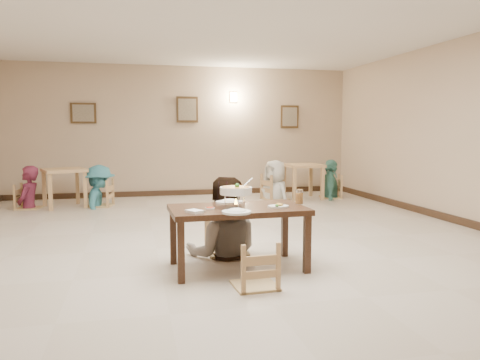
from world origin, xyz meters
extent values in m
plane|color=#C2B3A2|center=(0.00, 0.00, 0.00)|extent=(10.00, 10.00, 0.00)
plane|color=silver|center=(0.00, 0.00, 3.00)|extent=(10.00, 10.00, 0.00)
plane|color=tan|center=(0.00, 5.00, 1.50)|extent=(10.00, 0.00, 10.00)
cube|color=#322014|center=(0.00, 4.97, 0.06)|extent=(8.00, 0.06, 0.12)
cube|color=#3E2A15|center=(-2.20, 4.96, 1.90)|extent=(0.55, 0.03, 0.45)
cube|color=gray|center=(-2.20, 4.94, 1.90)|extent=(0.45, 0.01, 0.37)
cube|color=#3E2A15|center=(0.10, 4.96, 2.00)|extent=(0.50, 0.03, 0.60)
cube|color=gray|center=(0.10, 4.94, 2.00)|extent=(0.41, 0.01, 0.49)
cube|color=#3E2A15|center=(2.60, 4.96, 1.85)|extent=(0.45, 0.03, 0.55)
cube|color=gray|center=(2.60, 4.94, 1.85)|extent=(0.37, 0.01, 0.45)
cube|color=#FFD88C|center=(1.20, 4.96, 2.30)|extent=(0.16, 0.05, 0.22)
cube|color=#3E2517|center=(-0.05, -1.08, 0.65)|extent=(1.48, 0.86, 0.06)
cube|color=#3E2517|center=(-0.71, -1.44, 0.31)|extent=(0.07, 0.07, 0.62)
cube|color=#3E2517|center=(0.62, -1.41, 0.31)|extent=(0.07, 0.07, 0.62)
cube|color=#3E2517|center=(-0.73, -0.74, 0.31)|extent=(0.07, 0.07, 0.62)
cube|color=#3E2517|center=(0.61, -0.71, 0.31)|extent=(0.07, 0.07, 0.62)
cube|color=tan|center=(-0.05, -0.42, 0.46)|extent=(0.47, 0.47, 0.05)
cube|color=tan|center=(-0.03, -1.71, 0.40)|extent=(0.41, 0.41, 0.04)
imported|color=gray|center=(-0.10, -0.49, 0.96)|extent=(1.04, 0.87, 1.92)
torus|color=silver|center=(-0.08, -1.11, 0.83)|extent=(0.27, 0.27, 0.01)
cylinder|color=silver|center=(-0.08, -1.11, 0.70)|extent=(0.07, 0.07, 0.04)
cone|color=#FFA526|center=(-0.08, -1.11, 0.76)|extent=(0.04, 0.04, 0.06)
cylinder|color=white|center=(-0.08, -1.11, 0.87)|extent=(0.35, 0.35, 0.08)
cylinder|color=#AE6923|center=(-0.08, -1.11, 0.90)|extent=(0.30, 0.30, 0.02)
sphere|color=#2D7223|center=(-0.07, -1.12, 0.92)|extent=(0.05, 0.05, 0.05)
cylinder|color=silver|center=(0.05, -1.04, 0.93)|extent=(0.16, 0.10, 0.11)
cylinder|color=silver|center=(0.02, -1.05, 0.76)|extent=(0.01, 0.01, 0.15)
cylinder|color=silver|center=(-0.19, -1.05, 0.76)|extent=(0.01, 0.01, 0.15)
cylinder|color=silver|center=(-0.08, -1.23, 0.76)|extent=(0.01, 0.01, 0.15)
cylinder|color=white|center=(-0.09, -0.79, 0.70)|extent=(0.32, 0.32, 0.02)
ellipsoid|color=white|center=(-0.09, -0.79, 0.70)|extent=(0.21, 0.17, 0.07)
cylinder|color=white|center=(-0.15, -1.45, 0.69)|extent=(0.30, 0.30, 0.02)
ellipsoid|color=white|center=(-0.15, -1.45, 0.70)|extent=(0.19, 0.16, 0.07)
cylinder|color=white|center=(0.37, -1.20, 0.69)|extent=(0.23, 0.23, 0.02)
sphere|color=#2D7223|center=(0.33, -1.26, 0.71)|extent=(0.04, 0.04, 0.04)
cylinder|color=white|center=(-0.37, -1.16, 0.69)|extent=(0.10, 0.10, 0.02)
cylinder|color=#B41A05|center=(-0.37, -1.16, 0.70)|extent=(0.08, 0.08, 0.01)
cube|color=white|center=(-0.56, -1.34, 0.70)|extent=(0.19, 0.20, 0.03)
cube|color=silver|center=(-0.51, -1.26, 0.69)|extent=(0.09, 0.16, 0.01)
cube|color=silver|center=(-0.48, -1.26, 0.69)|extent=(0.09, 0.16, 0.01)
cylinder|color=white|center=(0.67, -1.03, 0.77)|extent=(0.08, 0.08, 0.17)
cylinder|color=orange|center=(0.67, -1.03, 0.75)|extent=(0.07, 0.07, 0.12)
cube|color=tan|center=(-2.49, 3.75, 0.74)|extent=(0.98, 0.98, 0.06)
cube|color=tan|center=(-2.69, 3.34, 0.35)|extent=(0.07, 0.07, 0.71)
cube|color=tan|center=(-2.08, 3.55, 0.35)|extent=(0.07, 0.07, 0.71)
cube|color=tan|center=(-2.90, 3.95, 0.35)|extent=(0.07, 0.07, 0.71)
cube|color=tan|center=(-2.29, 4.16, 0.35)|extent=(0.07, 0.07, 0.71)
cube|color=tan|center=(2.54, 3.81, 0.74)|extent=(0.79, 0.79, 0.06)
cube|color=tan|center=(2.22, 3.48, 0.36)|extent=(0.07, 0.07, 0.71)
cube|color=tan|center=(2.87, 3.50, 0.36)|extent=(0.07, 0.07, 0.71)
cube|color=tan|center=(2.20, 4.13, 0.36)|extent=(0.07, 0.07, 0.71)
cube|color=tan|center=(2.85, 4.15, 0.36)|extent=(0.07, 0.07, 0.71)
cube|color=tan|center=(-3.15, 3.71, 0.42)|extent=(0.43, 0.43, 0.05)
cube|color=tan|center=(-1.83, 3.70, 0.47)|extent=(0.48, 0.48, 0.05)
cube|color=tan|center=(1.89, 3.83, 0.48)|extent=(0.50, 0.50, 0.05)
cube|color=tan|center=(3.18, 3.77, 0.46)|extent=(0.47, 0.47, 0.05)
imported|color=maroon|center=(-3.15, 3.71, 0.84)|extent=(0.52, 0.68, 1.68)
imported|color=teal|center=(-1.83, 3.70, 0.83)|extent=(0.71, 1.13, 1.67)
imported|color=silver|center=(1.89, 3.83, 0.87)|extent=(0.84, 1.00, 1.74)
imported|color=teal|center=(3.18, 3.77, 0.87)|extent=(0.78, 1.10, 1.74)
camera|label=1|loc=(-1.15, -5.98, 1.51)|focal=35.00mm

